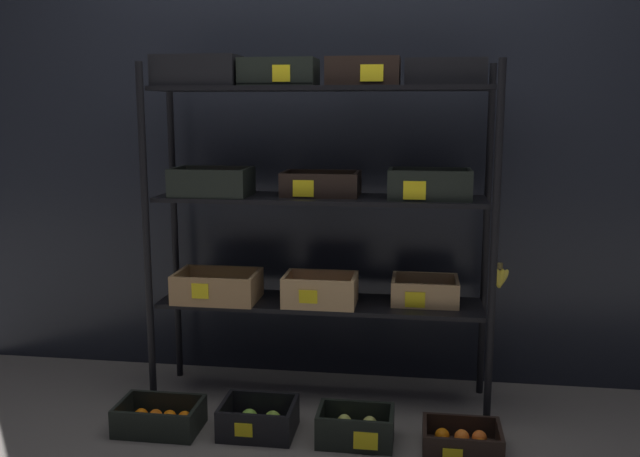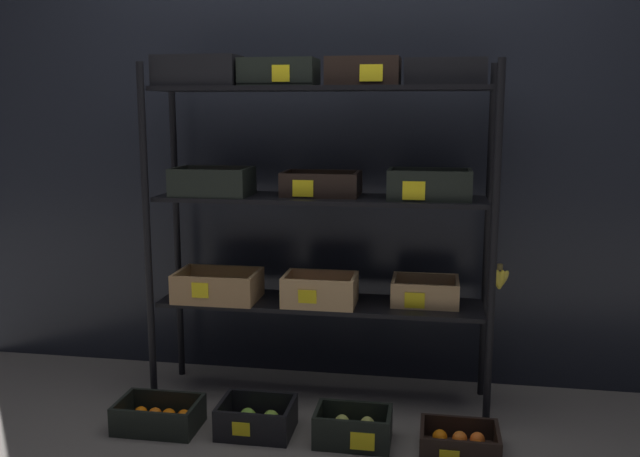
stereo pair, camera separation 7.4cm
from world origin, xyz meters
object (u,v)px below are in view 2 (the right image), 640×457
Objects in this scene: display_rack at (314,187)px; crate_ground_tangerine at (159,418)px; crate_ground_apple_green at (257,421)px; crate_ground_pear at (353,429)px; crate_ground_right_tangerine at (459,443)px.

display_rack is 4.61× the size of crate_ground_tangerine.
display_rack is 1.04m from crate_ground_apple_green.
crate_ground_apple_green is 0.41m from crate_ground_pear.
crate_ground_apple_green is at bearing 4.47° from crate_ground_tangerine.
crate_ground_pear is at bearing 0.79° from crate_ground_tangerine.
crate_ground_tangerine is at bearing -179.21° from crate_ground_pear.
display_rack is 1.21m from crate_ground_tangerine.
crate_ground_tangerine is at bearing -175.53° from crate_ground_apple_green.
display_rack is at bearing 147.83° from crate_ground_right_tangerine.
crate_ground_apple_green is at bearing 177.01° from crate_ground_pear.
crate_ground_right_tangerine is at bearing -1.80° from crate_ground_pear.
display_rack is at bearing 34.39° from crate_ground_tangerine.
crate_ground_tangerine is 1.12× the size of crate_ground_apple_green.
crate_ground_apple_green is (-0.18, -0.38, -0.95)m from display_rack.
crate_ground_right_tangerine is at bearing -0.09° from crate_ground_tangerine.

